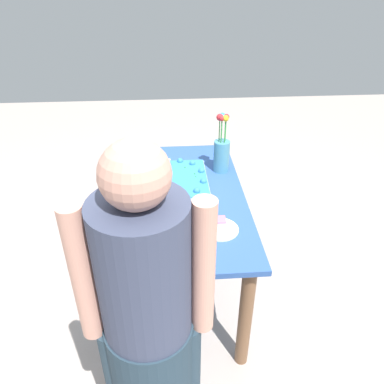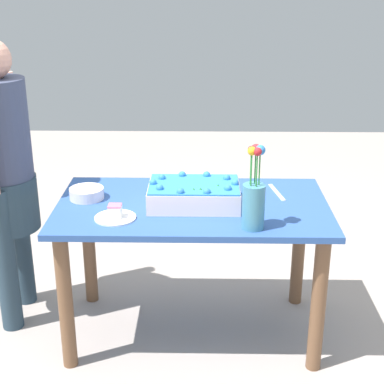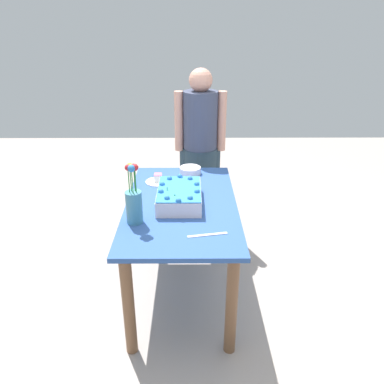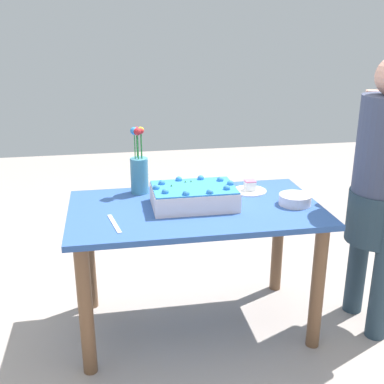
% 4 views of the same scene
% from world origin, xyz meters
% --- Properties ---
extents(ground_plane, '(8.00, 8.00, 0.00)m').
position_xyz_m(ground_plane, '(0.00, 0.00, 0.00)').
color(ground_plane, '#A69990').
extents(dining_table, '(1.32, 0.74, 0.72)m').
position_xyz_m(dining_table, '(0.00, 0.00, 0.59)').
color(dining_table, '#2E5397').
rests_on(dining_table, ground_plane).
extents(sheet_cake, '(0.44, 0.29, 0.13)m').
position_xyz_m(sheet_cake, '(0.01, -0.01, 0.78)').
color(sheet_cake, white).
rests_on(sheet_cake, dining_table).
extents(serving_plate_with_slice, '(0.19, 0.19, 0.07)m').
position_xyz_m(serving_plate_with_slice, '(-0.35, -0.18, 0.74)').
color(serving_plate_with_slice, white).
rests_on(serving_plate_with_slice, dining_table).
extents(cake_knife, '(0.06, 0.23, 0.00)m').
position_xyz_m(cake_knife, '(0.43, 0.16, 0.72)').
color(cake_knife, silver).
rests_on(cake_knife, dining_table).
extents(flower_vase, '(0.10, 0.10, 0.38)m').
position_xyz_m(flower_vase, '(0.27, -0.28, 0.86)').
color(flower_vase, teal).
rests_on(flower_vase, dining_table).
extents(fruit_bowl, '(0.17, 0.17, 0.05)m').
position_xyz_m(fruit_bowl, '(-0.53, 0.06, 0.75)').
color(fruit_bowl, silver).
rests_on(fruit_bowl, dining_table).
extents(person_standing, '(0.31, 0.45, 1.49)m').
position_xyz_m(person_standing, '(-0.96, 0.15, 0.85)').
color(person_standing, '#273A49').
rests_on(person_standing, ground_plane).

